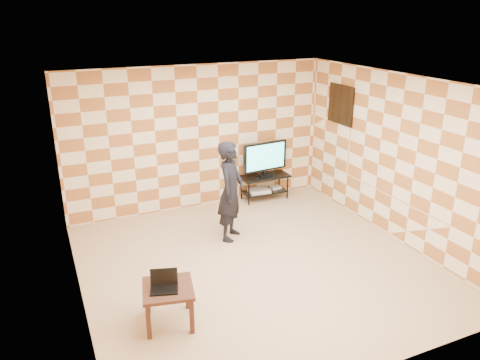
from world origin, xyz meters
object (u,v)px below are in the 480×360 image
tv_stand (265,182)px  person (231,191)px  side_table (168,294)px  tv (265,157)px

tv_stand → person: person is taller
side_table → person: size_ratio=0.43×
tv_stand → side_table: bearing=-132.9°
tv → person: bearing=-135.0°
tv_stand → side_table: 4.19m
person → side_table: bearing=179.1°
tv → person: 1.81m
tv → person: size_ratio=0.57×
tv_stand → tv: size_ratio=1.03×
side_table → person: bearing=48.6°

